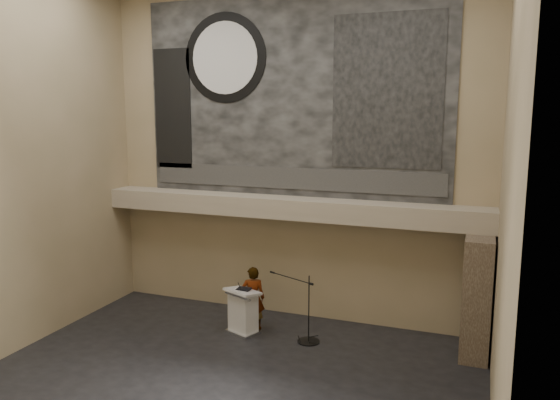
% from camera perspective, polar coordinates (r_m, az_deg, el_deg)
% --- Properties ---
extents(floor, '(10.00, 10.00, 0.00)m').
position_cam_1_polar(floor, '(11.56, -5.92, -18.39)').
color(floor, black).
rests_on(floor, ground).
extents(wall_back, '(10.00, 0.02, 8.50)m').
position_cam_1_polar(wall_back, '(13.96, 1.17, 4.76)').
color(wall_back, '#857754').
rests_on(wall_back, floor).
extents(wall_front, '(10.00, 0.02, 8.50)m').
position_cam_1_polar(wall_front, '(7.00, -21.33, -0.58)').
color(wall_front, '#857754').
rests_on(wall_front, floor).
extents(wall_left, '(0.02, 8.00, 8.50)m').
position_cam_1_polar(wall_left, '(13.32, -25.91, 3.59)').
color(wall_left, '#857754').
rests_on(wall_left, floor).
extents(wall_right, '(0.02, 8.00, 8.50)m').
position_cam_1_polar(wall_right, '(9.19, 22.71, 1.58)').
color(wall_right, '#857754').
rests_on(wall_right, floor).
extents(soffit, '(10.00, 0.80, 0.50)m').
position_cam_1_polar(soffit, '(13.75, 0.59, -0.77)').
color(soffit, gray).
rests_on(soffit, wall_back).
extents(sprinkler_left, '(0.04, 0.04, 0.06)m').
position_cam_1_polar(sprinkler_left, '(14.38, -5.48, -1.50)').
color(sprinkler_left, '#B2893D').
rests_on(sprinkler_left, soffit).
extents(sprinkler_right, '(0.04, 0.04, 0.06)m').
position_cam_1_polar(sprinkler_right, '(13.24, 8.26, -2.51)').
color(sprinkler_right, '#B2893D').
rests_on(sprinkler_right, soffit).
extents(banner, '(8.00, 0.05, 5.00)m').
position_cam_1_polar(banner, '(13.88, 1.14, 10.73)').
color(banner, black).
rests_on(banner, wall_back).
extents(banner_text_strip, '(7.76, 0.02, 0.55)m').
position_cam_1_polar(banner_text_strip, '(13.95, 1.06, 2.28)').
color(banner_text_strip, '#2C2C2C').
rests_on(banner_text_strip, banner).
extents(banner_clock_rim, '(2.30, 0.02, 2.30)m').
position_cam_1_polar(banner_clock_rim, '(14.61, -5.79, 14.55)').
color(banner_clock_rim, black).
rests_on(banner_clock_rim, banner).
extents(banner_clock_face, '(1.84, 0.02, 1.84)m').
position_cam_1_polar(banner_clock_face, '(14.59, -5.82, 14.55)').
color(banner_clock_face, silver).
rests_on(banner_clock_face, banner).
extents(banner_building_print, '(2.60, 0.02, 3.60)m').
position_cam_1_polar(banner_building_print, '(13.24, 11.11, 11.05)').
color(banner_building_print, black).
rests_on(banner_building_print, banner).
extents(banner_brick_print, '(1.10, 0.02, 3.20)m').
position_cam_1_polar(banner_brick_print, '(15.33, -11.14, 9.31)').
color(banner_brick_print, black).
rests_on(banner_brick_print, banner).
extents(stone_pier, '(0.60, 1.40, 2.70)m').
position_cam_1_polar(stone_pier, '(12.91, 19.89, -9.38)').
color(stone_pier, '#423528').
rests_on(stone_pier, floor).
extents(lectern, '(0.96, 0.83, 1.14)m').
position_cam_1_polar(lectern, '(13.51, -3.88, -11.56)').
color(lectern, silver).
rests_on(lectern, floor).
extents(binder, '(0.32, 0.26, 0.04)m').
position_cam_1_polar(binder, '(13.33, -3.81, -9.26)').
color(binder, black).
rests_on(binder, lectern).
extents(papers, '(0.33, 0.38, 0.00)m').
position_cam_1_polar(papers, '(13.36, -4.49, -9.30)').
color(papers, white).
rests_on(papers, lectern).
extents(speaker_person, '(0.67, 0.55, 1.59)m').
position_cam_1_polar(speaker_person, '(13.68, -2.84, -10.19)').
color(speaker_person, white).
rests_on(speaker_person, floor).
extents(mic_stand, '(1.43, 0.78, 1.61)m').
position_cam_1_polar(mic_stand, '(13.18, 2.85, -13.57)').
color(mic_stand, black).
rests_on(mic_stand, floor).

